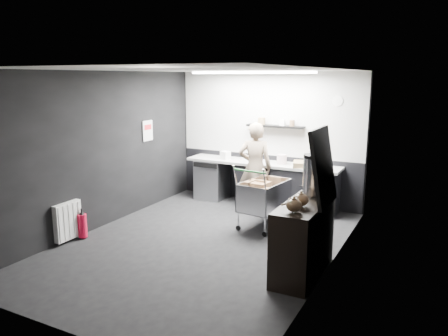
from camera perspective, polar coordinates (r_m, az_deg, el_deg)
The scene contains 22 objects.
floor at distance 7.03m, azimuth -2.92°, elevation -9.87°, with size 5.50×5.50×0.00m, color black.
ceiling at distance 6.53m, azimuth -3.17°, elevation 12.72°, with size 5.50×5.50×0.00m, color silver.
wall_back at distance 9.09m, azimuth 5.78°, elevation 3.91°, with size 5.50×5.50×0.00m, color black.
wall_front at distance 4.56m, azimuth -20.86°, elevation -4.89°, with size 5.50×5.50×0.00m, color black.
wall_left at distance 7.84m, azimuth -15.76°, elevation 2.24°, with size 5.50×5.50×0.00m, color black.
wall_right at distance 5.91m, azimuth 13.94°, elevation -0.72°, with size 5.50×5.50×0.00m, color black.
kitchen_wall_panel at distance 9.02m, azimuth 5.80°, elevation 7.04°, with size 3.95×0.02×1.70m, color silver.
dado_panel at distance 9.23m, azimuth 5.63°, elevation -1.34°, with size 3.95×0.02×1.00m, color black.
floating_shelf at distance 8.87m, azimuth 6.71°, elevation 5.45°, with size 1.20×0.22×0.04m, color black.
wall_clock at distance 8.57m, azimuth 14.64°, elevation 8.48°, with size 0.20×0.20×0.03m, color white.
poster at distance 8.78m, azimuth -9.95°, elevation 4.82°, with size 0.02×0.30×0.40m, color white.
poster_red_band at distance 8.77m, azimuth -9.94°, elevation 5.28°, with size 0.01×0.22×0.10m, color red.
radiator at distance 7.42m, azimuth -19.74°, elevation -6.53°, with size 0.10×0.50×0.60m, color white.
ceiling_strip at distance 8.17m, azimuth 3.59°, elevation 12.34°, with size 2.40×0.20×0.04m, color white.
prep_counter at distance 8.91m, azimuth 5.69°, elevation -2.10°, with size 3.20×0.61×0.90m.
person at distance 8.44m, azimuth 4.08°, elevation 0.07°, with size 0.64×0.42×1.76m, color #BEAE96.
shopping_cart at distance 7.66m, azimuth 5.23°, elevation -3.86°, with size 0.72×1.07×1.11m.
sideboard at distance 5.93m, azimuth 10.55°, elevation -7.86°, with size 0.56×1.32×1.97m.
fire_extinguisher at distance 7.53m, azimuth -18.01°, elevation -7.07°, with size 0.15×0.15×0.48m.
cardboard_box at distance 8.50m, azimuth 10.76°, elevation 0.46°, with size 0.50×0.38×0.10m, color olive.
pink_tub at distance 8.70m, azimuth 7.55°, elevation 1.13°, with size 0.19×0.19×0.19m, color silver.
white_container at distance 9.13m, azimuth 0.18°, elevation 1.68°, with size 0.19×0.15×0.17m, color white.
Camera 1 is at (3.31, -5.62, 2.61)m, focal length 35.00 mm.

